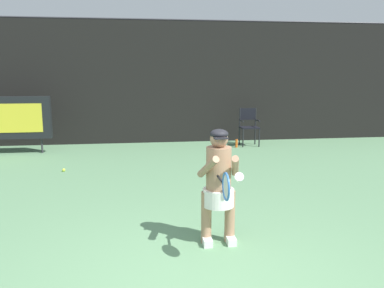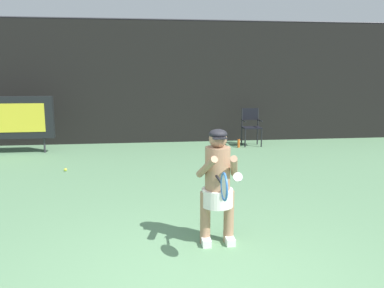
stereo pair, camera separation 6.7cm
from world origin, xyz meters
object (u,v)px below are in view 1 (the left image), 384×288
tennis_player (219,183)px  tennis_racket (226,186)px  scoreboard (7,118)px  umpire_chair (249,124)px  tennis_ball_loose (64,170)px  water_bottle (236,143)px

tennis_player → tennis_racket: tennis_player is taller
scoreboard → tennis_player: (4.33, -6.18, -0.17)m
umpire_chair → tennis_ball_loose: bearing=-152.6°
water_bottle → tennis_racket: 7.12m
water_bottle → tennis_player: size_ratio=0.18×
scoreboard → water_bottle: 6.19m
water_bottle → tennis_player: bearing=-106.2°
scoreboard → umpire_chair: size_ratio=2.04×
water_bottle → tennis_ball_loose: size_ratio=3.90×
tennis_racket → tennis_ball_loose: (-2.53, 4.61, -0.88)m
scoreboard → water_bottle: scoreboard is taller
scoreboard → tennis_racket: scoreboard is taller
tennis_player → tennis_ball_loose: (-2.58, 4.01, -0.75)m
water_bottle → tennis_player: 6.52m
umpire_chair → tennis_ball_loose: size_ratio=15.88×
tennis_player → tennis_racket: bearing=-94.8°
scoreboard → water_bottle: size_ratio=8.30×
tennis_ball_loose → water_bottle: bearing=26.8°
umpire_chair → scoreboard: bearing=-177.1°
tennis_player → tennis_racket: (-0.05, -0.60, 0.13)m
umpire_chair → tennis_racket: umpire_chair is taller
water_bottle → tennis_racket: tennis_racket is taller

